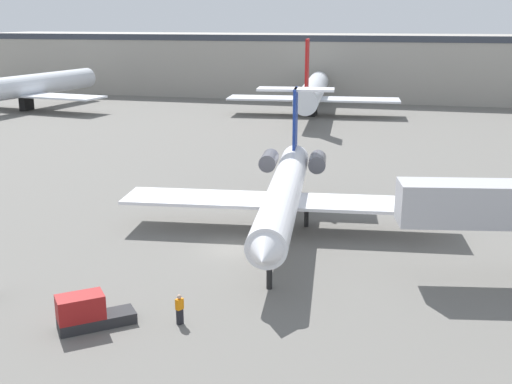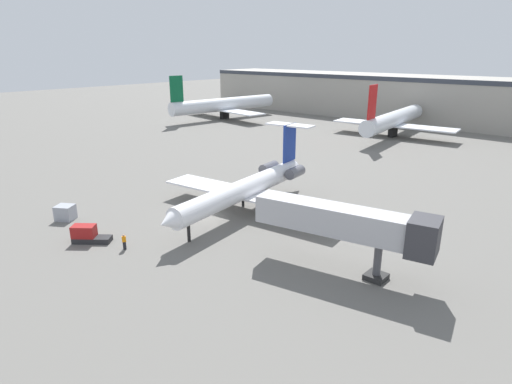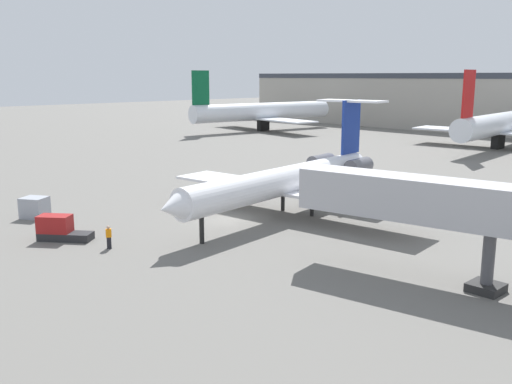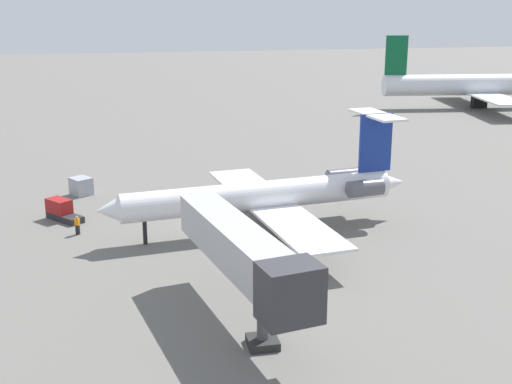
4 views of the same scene
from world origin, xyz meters
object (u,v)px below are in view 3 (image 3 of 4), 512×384
Objects in this scene: regional_jet at (291,178)px; parked_airliner_west_mid at (499,124)px; jet_bridge at (448,204)px; baggage_tug_lead at (60,229)px; parked_airliner_west_end at (262,112)px; ground_crew_marshaller at (109,237)px; cargo_container_uld at (35,207)px.

regional_jet is 0.83× the size of parked_airliner_west_mid.
jet_bridge is 27.84m from baggage_tug_lead.
regional_jet is 78.85m from parked_airliner_west_end.
cargo_container_uld is at bearing -179.05° from ground_crew_marshaller.
jet_bridge is 0.49× the size of parked_airliner_west_mid.
baggage_tug_lead is at bearing -88.86° from parked_airliner_west_mid.
regional_jet is at bearing 70.18° from baggage_tug_lead.
regional_jet reaches higher than ground_crew_marshaller.
jet_bridge is 70.15m from parked_airliner_west_mid.
regional_jet is 19.67m from baggage_tug_lead.
jet_bridge is 0.46× the size of parked_airliner_west_end.
regional_jet is 60.17m from parked_airliner_west_mid.
parked_airliner_west_mid is at bearing 94.54° from ground_crew_marshaller.
ground_crew_marshaller is 0.05× the size of parked_airliner_west_mid.
regional_jet is 17.04m from ground_crew_marshaller.
parked_airliner_west_end is at bearing 122.22° from cargo_container_uld.
cargo_container_uld is 0.08× the size of parked_airliner_west_mid.
parked_airliner_west_mid is (-25.94, 65.17, -0.71)m from jet_bridge.
parked_airliner_west_mid is at bearing 97.80° from regional_jet.
regional_jet is at bearing -82.20° from parked_airliner_west_mid.
parked_airliner_west_end is at bearing 142.67° from jet_bridge.
baggage_tug_lead is at bearing -53.80° from parked_airliner_west_end.
regional_jet is at bearing 162.64° from jet_bridge.
parked_airliner_west_end is 1.06× the size of parked_airliner_west_mid.
jet_bridge is 96.10m from parked_airliner_west_end.
baggage_tug_lead is 88.14m from parked_airliner_west_end.
baggage_tug_lead is 0.12× the size of parked_airliner_west_mid.
baggage_tug_lead reaches higher than cargo_container_uld.
parked_airliner_west_end is at bearing -172.23° from parked_airliner_west_mid.
ground_crew_marshaller is 4.80m from baggage_tug_lead.
regional_jet is at bearing 49.02° from cargo_container_uld.
parked_airliner_west_mid reaches higher than regional_jet.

